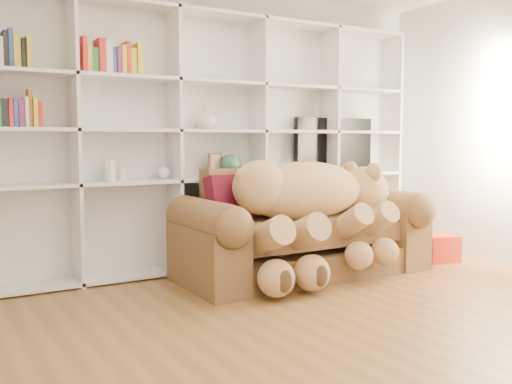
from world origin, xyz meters
TOP-DOWN VIEW (x-y plane):
  - floor at (0.00, 0.00)m, footprint 5.00×5.00m
  - wall_back at (0.00, 2.50)m, footprint 5.00×0.02m
  - bookshelf at (-0.24, 2.36)m, footprint 4.43×0.35m
  - sofa at (0.52, 1.66)m, footprint 2.27×0.98m
  - teddy_bear at (0.48, 1.47)m, footprint 1.76×0.95m
  - throw_pillow at (-0.13, 1.82)m, footprint 0.45×0.30m
  - gift_box at (2.01, 1.40)m, footprint 0.40×0.38m
  - tv at (1.43, 2.35)m, footprint 0.99×0.18m
  - picture_frame at (-0.03, 2.30)m, footprint 0.17×0.09m
  - green_vase at (0.13, 2.30)m, footprint 0.21×0.21m
  - figurine_tall at (-1.03, 2.30)m, footprint 0.11×0.11m
  - figurine_short at (-0.92, 2.30)m, footprint 0.07×0.07m
  - snow_globe at (-0.55, 2.30)m, footprint 0.11×0.11m
  - shelf_vase at (-0.12, 2.30)m, footprint 0.24×0.24m

SIDE VIEW (x-z plane):
  - floor at x=0.00m, z-range 0.00..0.00m
  - gift_box at x=2.01m, z-range 0.00..0.27m
  - sofa at x=0.52m, z-range -0.12..0.84m
  - teddy_bear at x=0.48m, z-range 0.16..1.18m
  - throw_pillow at x=-0.13m, z-range 0.48..0.92m
  - figurine_short at x=-0.92m, z-range 0.86..0.97m
  - snow_globe at x=-0.55m, z-range 0.87..0.98m
  - figurine_tall at x=-1.03m, z-range 0.86..1.04m
  - green_vase at x=0.13m, z-range 0.86..1.08m
  - picture_frame at x=-0.03m, z-range 0.88..1.10m
  - tv at x=1.43m, z-range 0.86..1.44m
  - bookshelf at x=-0.24m, z-range 0.11..2.51m
  - wall_back at x=0.00m, z-range 0.00..2.70m
  - shelf_vase at x=-0.12m, z-range 1.31..1.53m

